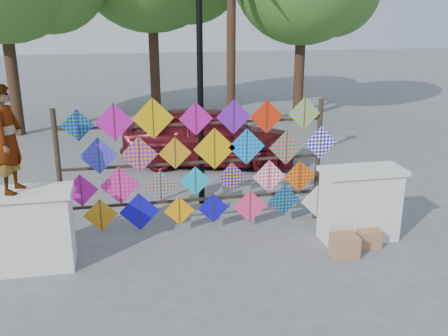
{
  "coord_description": "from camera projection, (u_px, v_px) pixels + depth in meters",
  "views": [
    {
      "loc": [
        -1.15,
        -7.53,
        3.82
      ],
      "look_at": [
        0.49,
        0.6,
        1.18
      ],
      "focal_mm": 40.0,
      "sensor_mm": 36.0,
      "label": 1
    }
  ],
  "objects": [
    {
      "name": "ground",
      "position": [
        203.0,
        247.0,
        8.41
      ],
      "size": [
        80.0,
        80.0,
        0.0
      ],
      "primitive_type": "plane",
      "color": "gray",
      "rests_on": "ground"
    },
    {
      "name": "cardboard_box_near",
      "position": [
        344.0,
        246.0,
        8.06
      ],
      "size": [
        0.41,
        0.36,
        0.36
      ],
      "primitive_type": "cube",
      "color": "#AE7754",
      "rests_on": "ground"
    },
    {
      "name": "sedan",
      "position": [
        210.0,
        136.0,
        12.7
      ],
      "size": [
        4.73,
        2.99,
        1.5
      ],
      "primitive_type": "imported",
      "rotation": [
        0.0,
        0.0,
        1.27
      ],
      "color": "#5F1018",
      "rests_on": "ground"
    },
    {
      "name": "vendor_woman",
      "position": [
        8.0,
        139.0,
        7.07
      ],
      "size": [
        0.49,
        0.64,
        1.57
      ],
      "primitive_type": "imported",
      "rotation": [
        0.0,
        0.0,
        1.36
      ],
      "color": "#99999E",
      "rests_on": "parapet_left"
    },
    {
      "name": "kite_rack",
      "position": [
        200.0,
        165.0,
        8.74
      ],
      "size": [
        4.95,
        0.24,
        2.43
      ],
      "color": "#2F241A",
      "rests_on": "ground"
    },
    {
      "name": "lamppost",
      "position": [
        200.0,
        72.0,
        9.52
      ],
      "size": [
        0.28,
        0.28,
        4.46
      ],
      "color": "black",
      "rests_on": "ground"
    },
    {
      "name": "parapet_left",
      "position": [
        28.0,
        230.0,
        7.52
      ],
      "size": [
        1.4,
        0.65,
        1.28
      ],
      "color": "white",
      "rests_on": "ground"
    },
    {
      "name": "cardboard_box_far",
      "position": [
        367.0,
        237.0,
        8.4
      ],
      "size": [
        0.38,
        0.35,
        0.32
      ],
      "primitive_type": "cube",
      "color": "#AE7754",
      "rests_on": "ground"
    },
    {
      "name": "parapet_right",
      "position": [
        360.0,
        204.0,
        8.53
      ],
      "size": [
        1.4,
        0.65,
        1.28
      ],
      "color": "white",
      "rests_on": "ground"
    }
  ]
}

